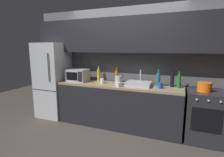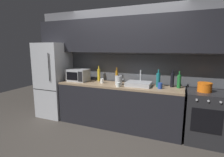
{
  "view_description": "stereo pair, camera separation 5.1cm",
  "coord_description": "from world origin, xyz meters",
  "px_view_note": "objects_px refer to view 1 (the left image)",
  "views": [
    {
      "loc": [
        1.16,
        -2.37,
        1.63
      ],
      "look_at": [
        -0.13,
        0.9,
        1.02
      ],
      "focal_mm": 27.57,
      "sensor_mm": 36.0,
      "label": 1
    },
    {
      "loc": [
        1.21,
        -2.35,
        1.63
      ],
      "look_at": [
        -0.13,
        0.9,
        1.02
      ],
      "focal_mm": 27.57,
      "sensor_mm": 36.0,
      "label": 2
    }
  ],
  "objects_px": {
    "wine_bottle_teal": "(158,80)",
    "mug_blue": "(160,86)",
    "wine_bottle_green": "(179,81)",
    "wine_bottle_dark": "(172,80)",
    "cooking_pot": "(204,87)",
    "wine_bottle_yellow": "(99,75)",
    "mug_clear": "(119,85)",
    "mug_white": "(102,81)",
    "refrigerator": "(53,80)",
    "kettle": "(119,80)",
    "oven_range": "(204,116)",
    "wine_bottle_amber": "(117,76)",
    "microwave": "(78,75)"
  },
  "relations": [
    {
      "from": "wine_bottle_teal",
      "to": "mug_blue",
      "type": "bearing_deg",
      "value": -67.52
    },
    {
      "from": "wine_bottle_green",
      "to": "wine_bottle_teal",
      "type": "relative_size",
      "value": 0.95
    },
    {
      "from": "wine_bottle_dark",
      "to": "cooking_pot",
      "type": "distance_m",
      "value": 0.57
    },
    {
      "from": "wine_bottle_yellow",
      "to": "mug_clear",
      "type": "distance_m",
      "value": 0.78
    },
    {
      "from": "wine_bottle_dark",
      "to": "wine_bottle_teal",
      "type": "bearing_deg",
      "value": -159.46
    },
    {
      "from": "wine_bottle_yellow",
      "to": "mug_white",
      "type": "xyz_separation_m",
      "value": [
        0.19,
        -0.22,
        -0.09
      ]
    },
    {
      "from": "refrigerator",
      "to": "wine_bottle_teal",
      "type": "xyz_separation_m",
      "value": [
        2.45,
        0.08,
        0.16
      ]
    },
    {
      "from": "mug_blue",
      "to": "wine_bottle_green",
      "type": "bearing_deg",
      "value": 30.38
    },
    {
      "from": "refrigerator",
      "to": "kettle",
      "type": "height_order",
      "value": "refrigerator"
    },
    {
      "from": "oven_range",
      "to": "wine_bottle_amber",
      "type": "xyz_separation_m",
      "value": [
        -1.73,
        0.22,
        0.58
      ]
    },
    {
      "from": "wine_bottle_yellow",
      "to": "mug_blue",
      "type": "bearing_deg",
      "value": -10.91
    },
    {
      "from": "wine_bottle_dark",
      "to": "mug_blue",
      "type": "xyz_separation_m",
      "value": [
        -0.19,
        -0.23,
        -0.09
      ]
    },
    {
      "from": "refrigerator",
      "to": "microwave",
      "type": "xyz_separation_m",
      "value": [
        0.68,
        0.02,
        0.16
      ]
    },
    {
      "from": "mug_blue",
      "to": "wine_bottle_dark",
      "type": "bearing_deg",
      "value": 49.43
    },
    {
      "from": "oven_range",
      "to": "kettle",
      "type": "distance_m",
      "value": 1.68
    },
    {
      "from": "wine_bottle_dark",
      "to": "wine_bottle_green",
      "type": "xyz_separation_m",
      "value": [
        0.12,
        -0.04,
        -0.01
      ]
    },
    {
      "from": "wine_bottle_teal",
      "to": "oven_range",
      "type": "bearing_deg",
      "value": -5.79
    },
    {
      "from": "cooking_pot",
      "to": "wine_bottle_green",
      "type": "bearing_deg",
      "value": 162.07
    },
    {
      "from": "kettle",
      "to": "mug_clear",
      "type": "bearing_deg",
      "value": -71.22
    },
    {
      "from": "refrigerator",
      "to": "wine_bottle_amber",
      "type": "relative_size",
      "value": 5.43
    },
    {
      "from": "microwave",
      "to": "mug_clear",
      "type": "xyz_separation_m",
      "value": [
        1.07,
        -0.23,
        -0.09
      ]
    },
    {
      "from": "wine_bottle_green",
      "to": "mug_white",
      "type": "distance_m",
      "value": 1.53
    },
    {
      "from": "kettle",
      "to": "mug_white",
      "type": "height_order",
      "value": "kettle"
    },
    {
      "from": "mug_clear",
      "to": "cooking_pot",
      "type": "height_order",
      "value": "cooking_pot"
    },
    {
      "from": "wine_bottle_amber",
      "to": "wine_bottle_yellow",
      "type": "xyz_separation_m",
      "value": [
        -0.44,
        -0.0,
        0.01
      ]
    },
    {
      "from": "wine_bottle_yellow",
      "to": "mug_clear",
      "type": "xyz_separation_m",
      "value": [
        0.64,
        -0.43,
        -0.1
      ]
    },
    {
      "from": "kettle",
      "to": "wine_bottle_green",
      "type": "height_order",
      "value": "wine_bottle_green"
    },
    {
      "from": "wine_bottle_yellow",
      "to": "cooking_pot",
      "type": "xyz_separation_m",
      "value": [
        2.13,
        -0.22,
        -0.06
      ]
    },
    {
      "from": "wine_bottle_green",
      "to": "wine_bottle_amber",
      "type": "xyz_separation_m",
      "value": [
        -1.27,
        0.08,
        0.0
      ]
    },
    {
      "from": "mug_clear",
      "to": "cooking_pot",
      "type": "xyz_separation_m",
      "value": [
        1.49,
        0.22,
        0.03
      ]
    },
    {
      "from": "wine_bottle_teal",
      "to": "mug_white",
      "type": "height_order",
      "value": "wine_bottle_teal"
    },
    {
      "from": "oven_range",
      "to": "microwave",
      "type": "bearing_deg",
      "value": 179.57
    },
    {
      "from": "wine_bottle_dark",
      "to": "wine_bottle_yellow",
      "type": "bearing_deg",
      "value": 178.5
    },
    {
      "from": "mug_clear",
      "to": "wine_bottle_green",
      "type": "bearing_deg",
      "value": 18.0
    },
    {
      "from": "wine_bottle_green",
      "to": "microwave",
      "type": "bearing_deg",
      "value": -176.9
    },
    {
      "from": "kettle",
      "to": "cooking_pot",
      "type": "distance_m",
      "value": 1.55
    },
    {
      "from": "mug_white",
      "to": "mug_clear",
      "type": "xyz_separation_m",
      "value": [
        0.45,
        -0.21,
        -0.0
      ]
    },
    {
      "from": "oven_range",
      "to": "mug_clear",
      "type": "xyz_separation_m",
      "value": [
        -1.53,
        -0.21,
        0.49
      ]
    },
    {
      "from": "wine_bottle_amber",
      "to": "mug_clear",
      "type": "distance_m",
      "value": 0.48
    },
    {
      "from": "mug_blue",
      "to": "cooking_pot",
      "type": "xyz_separation_m",
      "value": [
        0.73,
        0.05,
        0.03
      ]
    },
    {
      "from": "kettle",
      "to": "wine_bottle_yellow",
      "type": "xyz_separation_m",
      "value": [
        -0.57,
        0.25,
        0.05
      ]
    },
    {
      "from": "kettle",
      "to": "wine_bottle_green",
      "type": "relative_size",
      "value": 0.66
    },
    {
      "from": "mug_clear",
      "to": "wine_bottle_dark",
      "type": "bearing_deg",
      "value": 22.3
    },
    {
      "from": "wine_bottle_amber",
      "to": "cooking_pot",
      "type": "xyz_separation_m",
      "value": [
        1.69,
        -0.22,
        -0.05
      ]
    },
    {
      "from": "microwave",
      "to": "mug_blue",
      "type": "bearing_deg",
      "value": -2.19
    },
    {
      "from": "microwave",
      "to": "wine_bottle_green",
      "type": "height_order",
      "value": "wine_bottle_green"
    },
    {
      "from": "wine_bottle_amber",
      "to": "oven_range",
      "type": "bearing_deg",
      "value": -7.25
    },
    {
      "from": "oven_range",
      "to": "wine_bottle_amber",
      "type": "height_order",
      "value": "wine_bottle_amber"
    },
    {
      "from": "oven_range",
      "to": "mug_white",
      "type": "height_order",
      "value": "mug_white"
    },
    {
      "from": "wine_bottle_green",
      "to": "cooking_pot",
      "type": "relative_size",
      "value": 1.38
    }
  ]
}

